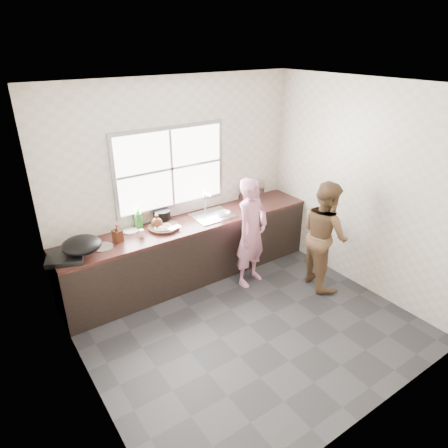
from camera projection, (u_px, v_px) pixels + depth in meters
floor at (248, 325)px, 4.75m from camera, size 3.60×3.20×0.01m
ceiling at (256, 86)px, 3.60m from camera, size 3.60×3.20×0.01m
wall_back at (178, 181)px, 5.37m from camera, size 3.60×0.01×2.70m
wall_left at (77, 275)px, 3.24m from camera, size 0.01×3.20×2.70m
wall_right at (362, 188)px, 5.10m from camera, size 0.01×3.20×2.70m
wall_front at (384, 296)px, 2.98m from camera, size 3.60×0.01×2.70m
cabinet at (192, 251)px, 5.53m from camera, size 3.60×0.62×0.82m
countertop at (191, 223)px, 5.35m from camera, size 3.60×0.64×0.04m
sink at (213, 216)px, 5.52m from camera, size 0.55×0.45×0.02m
faucet at (205, 202)px, 5.61m from camera, size 0.02×0.02×0.30m
window_frame at (171, 168)px, 5.22m from camera, size 1.60×0.05×1.10m
window_glazing at (172, 169)px, 5.20m from camera, size 1.50×0.01×1.00m
woman at (252, 236)px, 5.31m from camera, size 0.59×0.47×1.41m
person_side at (324, 235)px, 5.27m from camera, size 0.75×0.85×1.48m
cutting_board at (164, 228)px, 5.14m from camera, size 0.49×0.49×0.04m
cleaver at (174, 228)px, 5.09m from camera, size 0.19×0.12×0.01m
bowl_mince at (163, 229)px, 5.09m from camera, size 0.27×0.27×0.05m
bowl_crabs at (248, 207)px, 5.73m from camera, size 0.21×0.21×0.06m
bowl_held at (224, 213)px, 5.54m from camera, size 0.28×0.28×0.07m
black_pot at (162, 216)px, 5.32m from camera, size 0.28×0.28×0.16m
plate_food at (130, 231)px, 5.08m from camera, size 0.24×0.24×0.02m
bottle_green at (138, 218)px, 5.12m from camera, size 0.13×0.13×0.28m
bottle_brown_tall at (117, 234)px, 4.79m from camera, size 0.11×0.11×0.20m
bottle_brown_short at (157, 221)px, 5.14m from camera, size 0.18×0.18×0.18m
glass_jar at (141, 233)px, 4.93m from camera, size 0.07×0.07×0.09m
burner at (65, 257)px, 4.44m from camera, size 0.50×0.50×0.06m
wok at (82, 245)px, 4.45m from camera, size 0.51×0.51×0.17m
dish_rack at (252, 190)px, 6.08m from camera, size 0.42×0.36×0.27m
pot_lid_left at (86, 250)px, 4.64m from camera, size 0.28×0.28×0.01m
pot_lid_right at (103, 247)px, 4.69m from camera, size 0.30×0.30×0.01m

